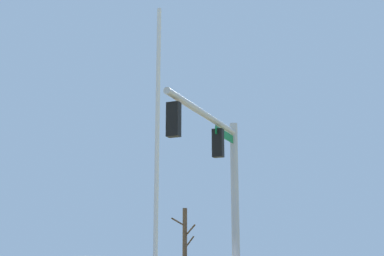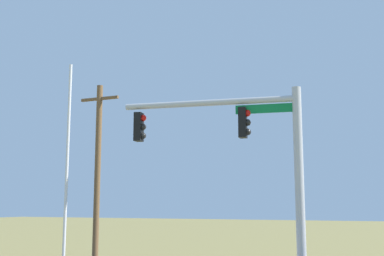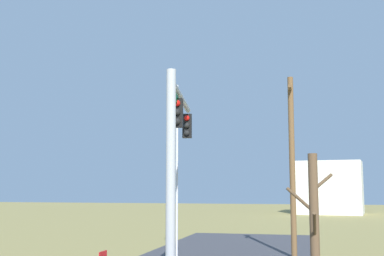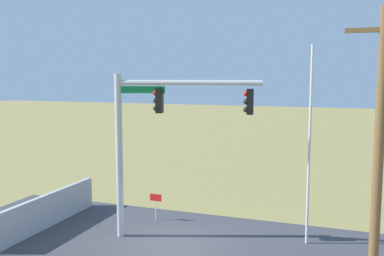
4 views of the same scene
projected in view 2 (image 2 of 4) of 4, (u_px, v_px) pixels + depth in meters
name	position (u px, v px, depth m)	size (l,w,h in m)	color
signal_mast	(251.00, 155.00, 15.37)	(5.73, 1.11, 6.62)	#B2B5BA
flagpole	(67.00, 179.00, 16.12)	(0.10, 0.10, 7.70)	silver
utility_pole	(97.00, 175.00, 21.46)	(1.90, 0.26, 8.27)	brown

